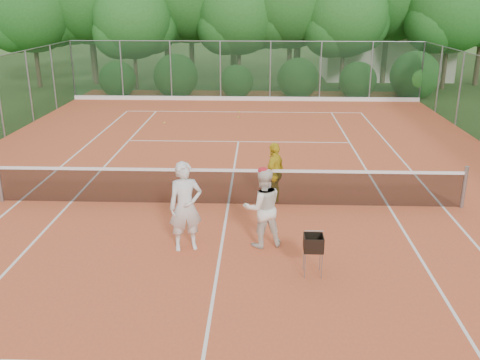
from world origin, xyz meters
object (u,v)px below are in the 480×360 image
player_white (186,207)px  player_center_grp (263,207)px  player_yellow (275,173)px  ball_hopper (313,244)px

player_white → player_center_grp: 1.62m
player_white → player_yellow: 3.37m
player_white → ball_hopper: 2.78m
player_center_grp → player_yellow: size_ratio=1.09×
player_white → player_center_grp: bearing=-8.6°
player_center_grp → ball_hopper: bearing=-52.6°
player_center_grp → ball_hopper: size_ratio=2.17×
player_white → player_yellow: bearing=38.9°
ball_hopper → player_center_grp: bearing=136.3°
player_white → ball_hopper: size_ratio=2.35×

